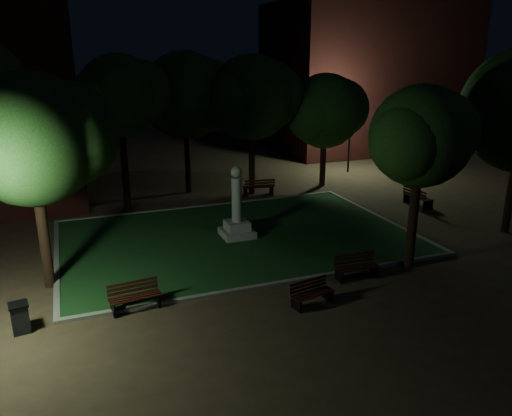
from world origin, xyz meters
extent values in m
plane|color=#423123|center=(0.00, 0.00, 0.00)|extent=(80.00, 80.00, 0.00)
cube|color=#1A411B|center=(0.00, 2.00, 0.04)|extent=(15.00, 10.00, 0.08)
cube|color=slate|center=(0.00, -3.10, 0.06)|extent=(15.40, 0.20, 0.12)
cube|color=slate|center=(0.00, 7.10, 0.06)|extent=(15.40, 0.20, 0.12)
cube|color=slate|center=(-7.60, 2.00, 0.06)|extent=(0.20, 10.00, 0.12)
cube|color=slate|center=(7.60, 2.00, 0.06)|extent=(0.20, 10.00, 0.12)
cube|color=gray|center=(0.00, 2.00, 0.23)|extent=(1.40, 1.40, 0.30)
cube|color=gray|center=(0.00, 2.00, 0.58)|extent=(1.00, 1.00, 0.40)
cylinder|color=gray|center=(0.00, 2.00, 1.78)|extent=(0.44, 0.44, 2.00)
sphere|color=gray|center=(0.00, 2.00, 3.03)|extent=(0.50, 0.50, 0.50)
cube|color=#4A1714|center=(18.00, 20.00, 6.00)|extent=(16.00, 10.00, 12.00)
cylinder|color=black|center=(-7.82, -0.25, 1.96)|extent=(0.36, 0.36, 3.92)
sphere|color=#214318|center=(-7.82, -0.25, 5.25)|extent=(4.43, 4.43, 4.43)
sphere|color=#214318|center=(-6.71, -0.05, 5.35)|extent=(3.55, 3.55, 3.55)
sphere|color=#214318|center=(-8.70, -0.55, 5.15)|extent=(3.32, 3.32, 3.32)
cylinder|color=black|center=(-4.08, 7.70, 2.39)|extent=(0.36, 0.36, 4.77)
sphere|color=#214318|center=(-4.08, 7.70, 5.99)|extent=(4.04, 4.04, 4.04)
sphere|color=#214318|center=(-3.07, 7.90, 6.09)|extent=(3.24, 3.24, 3.24)
sphere|color=#214318|center=(-4.89, 7.40, 5.89)|extent=(3.03, 3.03, 3.03)
cylinder|color=black|center=(3.28, 8.84, 2.07)|extent=(0.36, 0.36, 4.14)
sphere|color=#214318|center=(3.28, 8.84, 5.58)|extent=(4.81, 4.81, 4.81)
sphere|color=#214318|center=(4.48, 9.04, 5.68)|extent=(3.85, 3.85, 3.85)
sphere|color=#214318|center=(2.32, 8.54, 5.48)|extent=(3.61, 3.61, 3.61)
cylinder|color=black|center=(8.09, 9.02, 1.65)|extent=(0.36, 0.36, 3.29)
sphere|color=#214318|center=(8.09, 9.02, 4.64)|extent=(4.51, 4.51, 4.51)
sphere|color=#214318|center=(9.21, 9.22, 4.74)|extent=(3.61, 3.61, 3.61)
sphere|color=#214318|center=(7.19, 8.72, 4.54)|extent=(3.38, 3.38, 3.38)
cylinder|color=black|center=(11.92, -1.71, 1.99)|extent=(0.36, 0.36, 3.97)
sphere|color=#214318|center=(10.83, -2.01, 5.50)|extent=(4.07, 4.07, 4.07)
cylinder|color=black|center=(5.19, -3.42, 1.98)|extent=(0.36, 0.36, 3.97)
sphere|color=#214318|center=(5.19, -3.42, 5.08)|extent=(3.72, 3.72, 3.72)
sphere|color=#214318|center=(6.12, -3.22, 5.18)|extent=(2.98, 2.98, 2.98)
sphere|color=#214318|center=(4.44, -3.72, 4.98)|extent=(2.79, 2.79, 2.79)
cylinder|color=black|center=(-9.48, 10.06, 2.75)|extent=(0.36, 0.36, 5.50)
sphere|color=#214318|center=(-8.24, 10.26, 7.09)|extent=(3.97, 3.97, 3.97)
cylinder|color=black|center=(-0.15, 10.43, 2.11)|extent=(0.36, 0.36, 4.22)
sphere|color=#214318|center=(-0.15, 10.43, 5.70)|extent=(4.94, 4.94, 4.94)
sphere|color=#214318|center=(1.08, 10.63, 5.80)|extent=(3.95, 3.95, 3.95)
sphere|color=#214318|center=(-1.14, 10.13, 5.60)|extent=(3.70, 3.70, 3.70)
cylinder|color=black|center=(11.58, 11.72, 2.27)|extent=(0.12, 0.12, 4.54)
cylinder|color=black|center=(11.58, 11.72, 4.54)|extent=(0.90, 0.08, 0.08)
sphere|color=#D8FFD8|center=(11.13, 11.72, 4.54)|extent=(0.28, 0.28, 0.28)
sphere|color=#D8FFD8|center=(12.03, 11.72, 4.54)|extent=(0.28, 0.28, 0.28)
cube|color=black|center=(-0.39, -4.99, 0.21)|extent=(0.15, 0.52, 0.41)
cube|color=black|center=(0.90, -4.75, 0.21)|extent=(0.15, 0.52, 0.41)
cube|color=black|center=(0.29, -5.07, 0.42)|extent=(1.48, 0.36, 0.04)
cube|color=black|center=(0.27, -4.95, 0.42)|extent=(1.48, 0.36, 0.04)
cube|color=black|center=(0.24, -4.82, 0.42)|extent=(1.48, 0.36, 0.04)
cube|color=black|center=(0.22, -4.69, 0.42)|extent=(1.48, 0.36, 0.04)
cube|color=black|center=(0.21, -4.63, 0.51)|extent=(1.48, 0.33, 0.09)
cube|color=black|center=(0.21, -4.63, 0.64)|extent=(1.48, 0.33, 0.09)
cube|color=black|center=(0.21, -4.63, 0.77)|extent=(1.48, 0.33, 0.09)
cube|color=black|center=(1.99, -3.60, 0.23)|extent=(0.09, 0.57, 0.45)
cube|color=black|center=(3.42, -3.68, 0.23)|extent=(0.09, 0.57, 0.45)
cube|color=black|center=(2.69, -3.86, 0.46)|extent=(1.64, 0.18, 0.04)
cube|color=black|center=(2.70, -3.72, 0.46)|extent=(1.64, 0.18, 0.04)
cube|color=black|center=(2.71, -3.58, 0.46)|extent=(1.64, 0.18, 0.04)
cube|color=black|center=(2.72, -3.43, 0.46)|extent=(1.64, 0.18, 0.04)
cube|color=black|center=(2.72, -3.37, 0.56)|extent=(1.64, 0.14, 0.10)
cube|color=black|center=(2.72, -3.37, 0.71)|extent=(1.64, 0.14, 0.10)
cube|color=black|center=(2.72, -3.37, 0.85)|extent=(1.64, 0.14, 0.10)
cube|color=black|center=(-5.92, -3.19, 0.23)|extent=(0.12, 0.57, 0.45)
cube|color=black|center=(-4.49, -3.04, 0.23)|extent=(0.12, 0.57, 0.45)
cube|color=black|center=(-5.18, -3.34, 0.46)|extent=(1.65, 0.27, 0.04)
cube|color=black|center=(-5.20, -3.20, 0.46)|extent=(1.65, 0.27, 0.04)
cube|color=black|center=(-5.21, -3.05, 0.46)|extent=(1.65, 0.27, 0.04)
cube|color=black|center=(-5.23, -2.91, 0.46)|extent=(1.65, 0.27, 0.04)
cube|color=black|center=(-5.24, -2.85, 0.57)|extent=(1.64, 0.24, 0.10)
cube|color=black|center=(-5.24, -2.85, 0.71)|extent=(1.64, 0.24, 0.10)
cube|color=black|center=(-5.24, -2.85, 0.85)|extent=(1.64, 0.24, 0.10)
cube|color=black|center=(10.86, 2.39, 0.25)|extent=(0.63, 0.09, 0.50)
cube|color=black|center=(10.80, 3.98, 0.25)|extent=(0.63, 0.09, 0.50)
cube|color=black|center=(11.08, 3.20, 0.51)|extent=(0.16, 1.82, 0.05)
cube|color=black|center=(10.92, 3.19, 0.51)|extent=(0.16, 1.82, 0.05)
cube|color=black|center=(10.76, 3.18, 0.51)|extent=(0.16, 1.82, 0.05)
cube|color=black|center=(10.60, 3.18, 0.51)|extent=(0.16, 1.82, 0.05)
cube|color=black|center=(10.54, 3.18, 0.62)|extent=(0.13, 1.82, 0.11)
cube|color=black|center=(10.54, 3.18, 0.78)|extent=(0.13, 1.82, 0.11)
cube|color=black|center=(10.54, 3.18, 0.94)|extent=(0.13, 1.82, 0.11)
cube|color=black|center=(4.29, 8.25, 0.25)|extent=(0.13, 0.62, 0.50)
cube|color=black|center=(2.72, 8.42, 0.25)|extent=(0.13, 0.62, 0.50)
cube|color=black|center=(3.53, 8.58, 0.51)|extent=(1.81, 0.29, 0.05)
cube|color=black|center=(3.52, 8.43, 0.51)|extent=(1.81, 0.29, 0.05)
cube|color=black|center=(3.50, 8.27, 0.51)|extent=(1.81, 0.29, 0.05)
cube|color=black|center=(3.48, 8.11, 0.51)|extent=(1.81, 0.29, 0.05)
cube|color=black|center=(3.48, 8.04, 0.62)|extent=(1.80, 0.25, 0.11)
cube|color=black|center=(3.48, 8.04, 0.78)|extent=(1.80, 0.25, 0.11)
cube|color=black|center=(3.48, 8.04, 0.94)|extent=(1.80, 0.25, 0.11)
cube|color=black|center=(-8.57, -3.26, 0.43)|extent=(0.55, 0.55, 0.87)
cube|color=black|center=(-8.57, -3.26, 0.90)|extent=(0.62, 0.62, 0.06)
camera|label=1|loc=(-6.77, -17.98, 7.87)|focal=35.00mm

